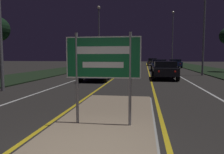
{
  "coord_description": "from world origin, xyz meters",
  "views": [
    {
      "loc": [
        1.01,
        -3.42,
        1.79
      ],
      "look_at": [
        0.0,
        3.37,
        1.15
      ],
      "focal_mm": 35.0,
      "sensor_mm": 36.0,
      "label": 1
    }
  ],
  "objects_px": {
    "car_receding_1": "(159,65)",
    "car_approaching_0": "(97,71)",
    "streetlight_right_near": "(205,11)",
    "car_approaching_1": "(88,66)",
    "streetlight_left_far": "(99,31)",
    "car_receding_2": "(175,63)",
    "streetlight_right_far": "(173,34)",
    "car_receding_0": "(165,70)",
    "car_receding_3": "(152,62)",
    "highway_sign": "(103,61)"
  },
  "relations": [
    {
      "from": "car_receding_1",
      "to": "car_receding_3",
      "type": "height_order",
      "value": "car_receding_3"
    },
    {
      "from": "car_receding_3",
      "to": "streetlight_right_near",
      "type": "bearing_deg",
      "value": -80.42
    },
    {
      "from": "car_receding_2",
      "to": "car_approaching_1",
      "type": "bearing_deg",
      "value": -135.06
    },
    {
      "from": "car_receding_1",
      "to": "car_approaching_0",
      "type": "height_order",
      "value": "car_receding_1"
    },
    {
      "from": "car_approaching_1",
      "to": "streetlight_right_far",
      "type": "bearing_deg",
      "value": 55.34
    },
    {
      "from": "car_receding_3",
      "to": "car_receding_0",
      "type": "bearing_deg",
      "value": -89.96
    },
    {
      "from": "streetlight_right_near",
      "to": "car_receding_1",
      "type": "distance_m",
      "value": 9.31
    },
    {
      "from": "streetlight_left_far",
      "to": "car_receding_2",
      "type": "height_order",
      "value": "streetlight_left_far"
    },
    {
      "from": "streetlight_left_far",
      "to": "car_approaching_1",
      "type": "distance_m",
      "value": 10.19
    },
    {
      "from": "streetlight_right_near",
      "to": "streetlight_right_far",
      "type": "xyz_separation_m",
      "value": [
        -0.37,
        20.65,
        0.02
      ]
    },
    {
      "from": "car_receding_0",
      "to": "car_receding_3",
      "type": "xyz_separation_m",
      "value": [
        -0.02,
        27.55,
        0.0
      ]
    },
    {
      "from": "streetlight_right_near",
      "to": "car_approaching_1",
      "type": "distance_m",
      "value": 13.75
    },
    {
      "from": "car_receding_1",
      "to": "car_approaching_0",
      "type": "distance_m",
      "value": 13.59
    },
    {
      "from": "streetlight_left_far",
      "to": "car_receding_3",
      "type": "xyz_separation_m",
      "value": [
        8.76,
        10.99,
        -5.1
      ]
    },
    {
      "from": "car_approaching_0",
      "to": "car_approaching_1",
      "type": "height_order",
      "value": "car_approaching_1"
    },
    {
      "from": "car_approaching_0",
      "to": "car_approaching_1",
      "type": "distance_m",
      "value": 9.8
    },
    {
      "from": "streetlight_right_far",
      "to": "car_receding_2",
      "type": "relative_size",
      "value": 2.14
    },
    {
      "from": "car_receding_2",
      "to": "car_receding_3",
      "type": "xyz_separation_m",
      "value": [
        -3.33,
        8.22,
        0.04
      ]
    },
    {
      "from": "car_receding_1",
      "to": "streetlight_left_far",
      "type": "bearing_deg",
      "value": 148.19
    },
    {
      "from": "streetlight_left_far",
      "to": "car_receding_3",
      "type": "bearing_deg",
      "value": 51.44
    },
    {
      "from": "car_receding_1",
      "to": "car_receding_2",
      "type": "bearing_deg",
      "value": 69.85
    },
    {
      "from": "streetlight_right_near",
      "to": "car_receding_1",
      "type": "relative_size",
      "value": 2.1
    },
    {
      "from": "highway_sign",
      "to": "car_approaching_0",
      "type": "xyz_separation_m",
      "value": [
        -2.56,
        10.91,
        -0.95
      ]
    },
    {
      "from": "car_receding_1",
      "to": "car_approaching_0",
      "type": "bearing_deg",
      "value": -113.33
    },
    {
      "from": "streetlight_left_far",
      "to": "car_receding_1",
      "type": "bearing_deg",
      "value": -31.81
    },
    {
      "from": "streetlight_right_far",
      "to": "car_receding_0",
      "type": "height_order",
      "value": "streetlight_right_far"
    },
    {
      "from": "streetlight_left_far",
      "to": "car_receding_2",
      "type": "distance_m",
      "value": 13.43
    },
    {
      "from": "car_receding_2",
      "to": "car_receding_3",
      "type": "distance_m",
      "value": 8.87
    },
    {
      "from": "car_receding_0",
      "to": "car_receding_1",
      "type": "distance_m",
      "value": 10.96
    },
    {
      "from": "streetlight_right_far",
      "to": "car_receding_2",
      "type": "xyz_separation_m",
      "value": [
        -0.23,
        -5.53,
        -5.29
      ]
    },
    {
      "from": "streetlight_right_near",
      "to": "streetlight_right_far",
      "type": "bearing_deg",
      "value": 91.04
    },
    {
      "from": "streetlight_right_near",
      "to": "streetlight_right_far",
      "type": "relative_size",
      "value": 0.94
    },
    {
      "from": "car_receding_1",
      "to": "car_approaching_1",
      "type": "xyz_separation_m",
      "value": [
        -8.51,
        -3.19,
        -0.04
      ]
    },
    {
      "from": "car_receding_1",
      "to": "streetlight_right_far",
      "type": "bearing_deg",
      "value": 76.62
    },
    {
      "from": "car_receding_3",
      "to": "car_approaching_0",
      "type": "distance_m",
      "value": 29.51
    },
    {
      "from": "highway_sign",
      "to": "streetlight_left_far",
      "type": "xyz_separation_m",
      "value": [
        -6.2,
        28.98,
        4.2
      ]
    },
    {
      "from": "car_receding_1",
      "to": "car_receding_2",
      "type": "relative_size",
      "value": 0.96
    },
    {
      "from": "car_receding_0",
      "to": "car_approaching_1",
      "type": "height_order",
      "value": "car_receding_0"
    },
    {
      "from": "car_receding_1",
      "to": "car_receding_0",
      "type": "bearing_deg",
      "value": -91.26
    },
    {
      "from": "streetlight_right_far",
      "to": "car_receding_0",
      "type": "relative_size",
      "value": 2.52
    },
    {
      "from": "car_receding_2",
      "to": "highway_sign",
      "type": "bearing_deg",
      "value": -100.52
    },
    {
      "from": "highway_sign",
      "to": "streetlight_right_near",
      "type": "height_order",
      "value": "streetlight_right_near"
    },
    {
      "from": "car_receding_2",
      "to": "car_approaching_0",
      "type": "distance_m",
      "value": 22.49
    },
    {
      "from": "car_receding_0",
      "to": "car_approaching_0",
      "type": "height_order",
      "value": "car_receding_0"
    },
    {
      "from": "streetlight_right_far",
      "to": "car_receding_1",
      "type": "height_order",
      "value": "streetlight_right_far"
    },
    {
      "from": "streetlight_right_near",
      "to": "car_approaching_1",
      "type": "xyz_separation_m",
      "value": [
        -12.19,
        3.57,
        -5.28
      ]
    },
    {
      "from": "streetlight_left_far",
      "to": "car_receding_1",
      "type": "height_order",
      "value": "streetlight_left_far"
    },
    {
      "from": "highway_sign",
      "to": "car_approaching_0",
      "type": "height_order",
      "value": "highway_sign"
    },
    {
      "from": "highway_sign",
      "to": "streetlight_left_far",
      "type": "height_order",
      "value": "streetlight_left_far"
    },
    {
      "from": "streetlight_left_far",
      "to": "car_receding_2",
      "type": "relative_size",
      "value": 2.03
    }
  ]
}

